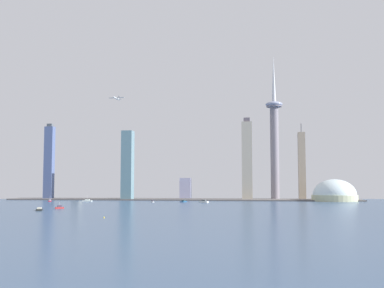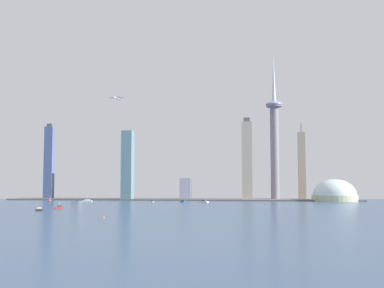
{
  "view_description": "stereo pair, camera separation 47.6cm",
  "coord_description": "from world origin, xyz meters",
  "px_view_note": "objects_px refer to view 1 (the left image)",
  "views": [
    {
      "loc": [
        142.37,
        -393.21,
        32.51
      ],
      "look_at": [
        21.86,
        535.92,
        109.16
      ],
      "focal_mm": 45.03,
      "sensor_mm": 36.0,
      "label": 1
    },
    {
      "loc": [
        142.85,
        -393.15,
        32.51
      ],
      "look_at": [
        21.86,
        535.92,
        109.16
      ],
      "focal_mm": 45.03,
      "sensor_mm": 36.0,
      "label": 2
    }
  ],
  "objects_px": {
    "skyscraper_1": "(302,166)",
    "boat_7": "(50,201)",
    "boat_1": "(39,209)",
    "boat_5": "(184,201)",
    "channel_buoy_0": "(104,217)",
    "skyscraper_2": "(128,165)",
    "observation_tower": "(274,135)",
    "boat_6": "(153,201)",
    "skyscraper_3": "(126,175)",
    "airplane": "(117,98)",
    "skyscraper_6": "(77,187)",
    "boat_3": "(60,207)",
    "skyscraper_4": "(49,162)",
    "boat_4": "(87,201)",
    "skyscraper_0": "(186,189)",
    "skyscraper_5": "(247,160)",
    "boat_2": "(204,201)",
    "stadium_dome": "(335,195)"
  },
  "relations": [
    {
      "from": "boat_1",
      "to": "skyscraper_3",
      "type": "bearing_deg",
      "value": -17.69
    },
    {
      "from": "skyscraper_2",
      "to": "airplane",
      "type": "bearing_deg",
      "value": -91.67
    },
    {
      "from": "skyscraper_6",
      "to": "channel_buoy_0",
      "type": "height_order",
      "value": "skyscraper_6"
    },
    {
      "from": "skyscraper_1",
      "to": "skyscraper_6",
      "type": "xyz_separation_m",
      "value": [
        -466.87,
        14.84,
        -42.92
      ]
    },
    {
      "from": "skyscraper_4",
      "to": "channel_buoy_0",
      "type": "distance_m",
      "value": 565.48
    },
    {
      "from": "observation_tower",
      "to": "skyscraper_3",
      "type": "distance_m",
      "value": 321.31
    },
    {
      "from": "boat_1",
      "to": "boat_7",
      "type": "relative_size",
      "value": 1.43
    },
    {
      "from": "skyscraper_0",
      "to": "skyscraper_2",
      "type": "height_order",
      "value": "skyscraper_2"
    },
    {
      "from": "boat_1",
      "to": "skyscraper_5",
      "type": "bearing_deg",
      "value": -52.19
    },
    {
      "from": "skyscraper_0",
      "to": "boat_3",
      "type": "bearing_deg",
      "value": -105.95
    },
    {
      "from": "skyscraper_1",
      "to": "skyscraper_6",
      "type": "height_order",
      "value": "skyscraper_1"
    },
    {
      "from": "skyscraper_6",
      "to": "boat_7",
      "type": "relative_size",
      "value": 4.31
    },
    {
      "from": "skyscraper_5",
      "to": "boat_1",
      "type": "xyz_separation_m",
      "value": [
        -241.44,
        -377.75,
        -75.42
      ]
    },
    {
      "from": "skyscraper_0",
      "to": "airplane",
      "type": "distance_m",
      "value": 240.47
    },
    {
      "from": "skyscraper_4",
      "to": "boat_2",
      "type": "xyz_separation_m",
      "value": [
        327.98,
        -114.65,
        -73.25
      ]
    },
    {
      "from": "boat_2",
      "to": "boat_7",
      "type": "relative_size",
      "value": 1.31
    },
    {
      "from": "skyscraper_2",
      "to": "boat_3",
      "type": "bearing_deg",
      "value": -90.67
    },
    {
      "from": "stadium_dome",
      "to": "skyscraper_4",
      "type": "relative_size",
      "value": 0.54
    },
    {
      "from": "skyscraper_1",
      "to": "boat_6",
      "type": "height_order",
      "value": "skyscraper_1"
    },
    {
      "from": "skyscraper_1",
      "to": "boat_7",
      "type": "distance_m",
      "value": 483.34
    },
    {
      "from": "boat_7",
      "to": "channel_buoy_0",
      "type": "distance_m",
      "value": 447.32
    },
    {
      "from": "skyscraper_3",
      "to": "boat_5",
      "type": "relative_size",
      "value": 5.6
    },
    {
      "from": "skyscraper_0",
      "to": "skyscraper_3",
      "type": "relative_size",
      "value": 0.41
    },
    {
      "from": "boat_2",
      "to": "channel_buoy_0",
      "type": "xyz_separation_m",
      "value": [
        -55.02,
        -375.0,
        -0.93
      ]
    },
    {
      "from": "skyscraper_1",
      "to": "skyscraper_2",
      "type": "bearing_deg",
      "value": -171.01
    },
    {
      "from": "skyscraper_1",
      "to": "skyscraper_5",
      "type": "xyz_separation_m",
      "value": [
        -106.73,
        -40.94,
        10.04
      ]
    },
    {
      "from": "observation_tower",
      "to": "channel_buoy_0",
      "type": "height_order",
      "value": "observation_tower"
    },
    {
      "from": "skyscraper_3",
      "to": "airplane",
      "type": "xyz_separation_m",
      "value": [
        22.23,
        -154.49,
        136.05
      ]
    },
    {
      "from": "skyscraper_6",
      "to": "boat_6",
      "type": "distance_m",
      "value": 263.3
    },
    {
      "from": "boat_1",
      "to": "boat_5",
      "type": "distance_m",
      "value": 309.93
    },
    {
      "from": "boat_4",
      "to": "airplane",
      "type": "xyz_separation_m",
      "value": [
        49.2,
        7.85,
        185.63
      ]
    },
    {
      "from": "skyscraper_4",
      "to": "boat_7",
      "type": "xyz_separation_m",
      "value": [
        48.68,
        -102.62,
        -73.69
      ]
    },
    {
      "from": "skyscraper_3",
      "to": "boat_1",
      "type": "xyz_separation_m",
      "value": [
        14.91,
        -445.75,
        -49.63
      ]
    },
    {
      "from": "skyscraper_0",
      "to": "boat_5",
      "type": "xyz_separation_m",
      "value": [
        17.73,
        -148.48,
        -20.37
      ]
    },
    {
      "from": "skyscraper_0",
      "to": "skyscraper_5",
      "type": "bearing_deg",
      "value": -21.89
    },
    {
      "from": "observation_tower",
      "to": "boat_7",
      "type": "relative_size",
      "value": 22.94
    },
    {
      "from": "channel_buoy_0",
      "to": "airplane",
      "type": "relative_size",
      "value": 0.06
    },
    {
      "from": "skyscraper_4",
      "to": "observation_tower",
      "type": "bearing_deg",
      "value": 3.81
    },
    {
      "from": "skyscraper_5",
      "to": "channel_buoy_0",
      "type": "relative_size",
      "value": 98.82
    },
    {
      "from": "boat_4",
      "to": "boat_7",
      "type": "distance_m",
      "value": 68.01
    },
    {
      "from": "skyscraper_0",
      "to": "airplane",
      "type": "height_order",
      "value": "airplane"
    },
    {
      "from": "stadium_dome",
      "to": "skyscraper_4",
      "type": "bearing_deg",
      "value": 177.77
    },
    {
      "from": "boat_3",
      "to": "channel_buoy_0",
      "type": "xyz_separation_m",
      "value": [
        108.83,
        -155.01,
        -0.8
      ]
    },
    {
      "from": "skyscraper_4",
      "to": "boat_3",
      "type": "relative_size",
      "value": 13.85
    },
    {
      "from": "skyscraper_1",
      "to": "boat_2",
      "type": "relative_size",
      "value": 9.19
    },
    {
      "from": "channel_buoy_0",
      "to": "skyscraper_2",
      "type": "bearing_deg",
      "value": 102.51
    },
    {
      "from": "skyscraper_1",
      "to": "boat_3",
      "type": "bearing_deg",
      "value": -132.6
    },
    {
      "from": "observation_tower",
      "to": "skyscraper_5",
      "type": "bearing_deg",
      "value": -148.15
    },
    {
      "from": "skyscraper_3",
      "to": "boat_3",
      "type": "height_order",
      "value": "skyscraper_3"
    },
    {
      "from": "observation_tower",
      "to": "boat_6",
      "type": "relative_size",
      "value": 33.81
    }
  ]
}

